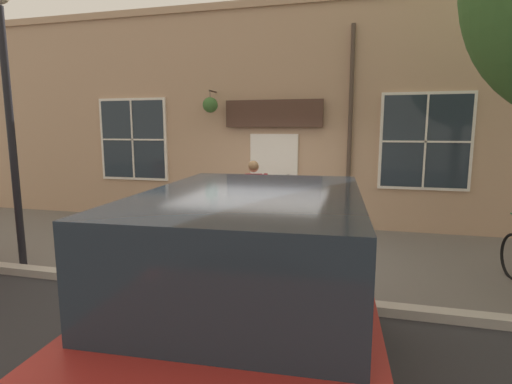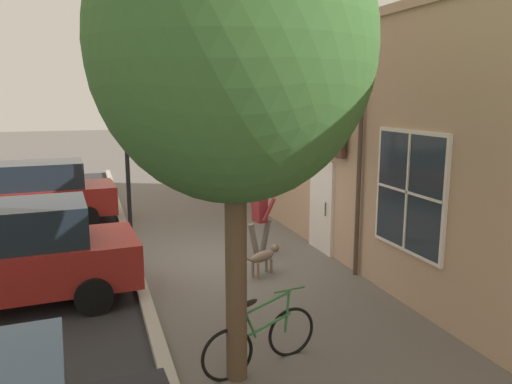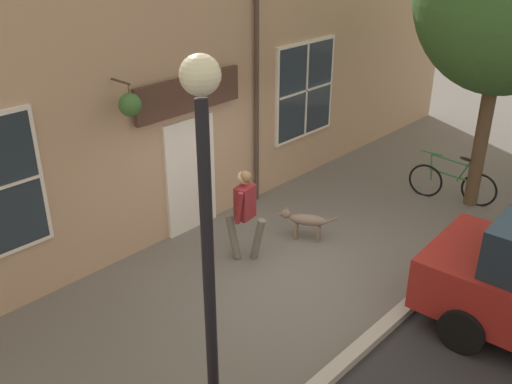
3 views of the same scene
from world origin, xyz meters
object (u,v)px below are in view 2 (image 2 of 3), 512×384
object	(u,v)px
leaning_bicycle	(261,339)
parked_car_mid_block	(8,256)
parked_car_nearest_curb	(34,194)
street_lamp	(125,122)
dog_on_leash	(264,256)
street_tree_by_curb	(229,57)
pedestrian_walking	(260,214)

from	to	relation	value
leaning_bicycle	parked_car_mid_block	world-z (taller)	parked_car_mid_block
leaning_bicycle	parked_car_nearest_curb	distance (m)	9.46
parked_car_nearest_curb	leaning_bicycle	bearing A→B (deg)	111.42
parked_car_nearest_curb	street_lamp	world-z (taller)	street_lamp
parked_car_mid_block	leaning_bicycle	bearing A→B (deg)	136.81
dog_on_leash	parked_car_nearest_curb	size ratio (longest dim) A/B	0.22
street_tree_by_curb	street_lamp	size ratio (longest dim) A/B	1.36
parked_car_mid_block	street_tree_by_curb	bearing A→B (deg)	131.94
parked_car_mid_block	street_lamp	bearing A→B (deg)	-117.98
dog_on_leash	parked_car_nearest_curb	world-z (taller)	parked_car_nearest_curb
dog_on_leash	parked_car_mid_block	size ratio (longest dim) A/B	0.22
street_lamp	parked_car_mid_block	bearing A→B (deg)	62.02
leaning_bicycle	parked_car_mid_block	xyz separation A→B (m)	(3.36, -3.16, 0.50)
street_lamp	leaning_bicycle	bearing A→B (deg)	98.03
street_tree_by_curb	pedestrian_walking	bearing A→B (deg)	-113.06
parked_car_mid_block	parked_car_nearest_curb	bearing A→B (deg)	-89.13
dog_on_leash	street_lamp	bearing A→B (deg)	-62.20
leaning_bicycle	parked_car_nearest_curb	xyz separation A→B (m)	(3.45, -8.79, 0.50)
leaning_bicycle	street_lamp	bearing A→B (deg)	-81.97
pedestrian_walking	leaning_bicycle	world-z (taller)	pedestrian_walking
street_lamp	street_tree_by_curb	bearing A→B (deg)	94.76
dog_on_leash	leaning_bicycle	distance (m)	3.45
leaning_bicycle	street_tree_by_curb	bearing A→B (deg)	15.27
street_tree_by_curb	street_lamp	bearing A→B (deg)	-85.24
parked_car_mid_block	street_lamp	world-z (taller)	street_lamp
dog_on_leash	parked_car_nearest_curb	xyz separation A→B (m)	(4.64, -5.56, 0.51)
leaning_bicycle	parked_car_nearest_curb	bearing A→B (deg)	-68.58
pedestrian_walking	parked_car_mid_block	size ratio (longest dim) A/B	0.37
parked_car_nearest_curb	parked_car_mid_block	distance (m)	5.64
dog_on_leash	street_tree_by_curb	xyz separation A→B (m)	(1.61, 3.35, 3.55)
dog_on_leash	leaning_bicycle	size ratio (longest dim) A/B	0.57
street_tree_by_curb	parked_car_nearest_curb	xyz separation A→B (m)	(3.03, -8.91, -3.05)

